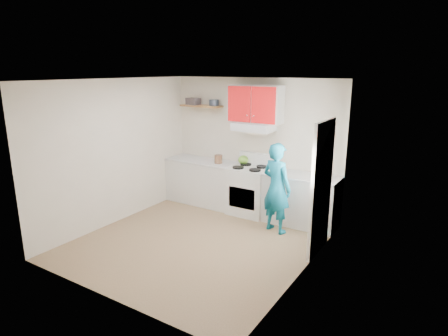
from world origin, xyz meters
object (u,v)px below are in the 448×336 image
Objects in this scene: crock at (218,160)px; person at (277,188)px; kettle at (243,160)px; stove at (250,191)px; tin at (214,103)px.

person is at bearing -18.03° from crock.
kettle is 0.50m from crock.
kettle is 0.13× the size of person.
stove is 4.40× the size of kettle.
person is (1.04, -0.69, -0.22)m from kettle.
tin is at bearing 153.71° from kettle.
kettle reaches higher than crock.
tin is 1.30m from kettle.
tin is (-0.96, 0.20, 1.64)m from stove.
stove is 0.63m from kettle.
tin is 2.30m from person.
person is at bearing -58.18° from kettle.
kettle is 1.27m from person.
crock is 1.59m from person.
tin is at bearing 137.92° from crock.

